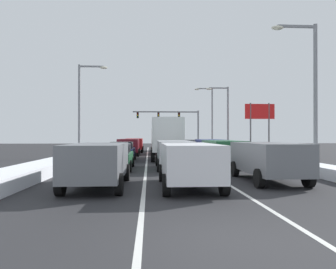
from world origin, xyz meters
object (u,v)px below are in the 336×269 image
suv_black_center_lane_fourth (162,145)px  street_lamp_right_far (210,113)px  sedan_green_left_lane_second (116,156)px  traffic_light_gantry (175,119)px  street_lamp_right_mid (225,113)px  suv_red_left_lane_fifth (134,144)px  street_lamp_left_mid (83,102)px  suv_gray_right_lane_nearest (267,158)px  suv_silver_center_lane_second (174,152)px  suv_navy_right_lane_third (211,147)px  suv_gray_left_lane_nearest (98,161)px  suv_white_center_lane_nearest (189,161)px  suv_charcoal_center_lane_fifth (161,143)px  sedan_navy_left_lane_third (122,151)px  street_lamp_right_near (309,83)px  suv_green_right_lane_second (223,151)px  suv_maroon_left_lane_fourth (129,145)px  sedan_maroon_right_lane_fourth (195,148)px  sedan_red_right_lane_fifth (190,146)px  box_truck_center_lane_third (166,137)px  roadside_sign_right (260,117)px

suv_black_center_lane_fourth → street_lamp_right_far: (7.28, 10.11, 4.28)m
sedan_green_left_lane_second → traffic_light_gantry: traffic_light_gantry is taller
suv_black_center_lane_fourth → street_lamp_right_mid: 8.10m
suv_red_left_lane_fifth → street_lamp_left_mid: size_ratio=0.58×
suv_gray_right_lane_nearest → street_lamp_right_mid: (3.55, 22.28, 3.59)m
suv_silver_center_lane_second → suv_red_left_lane_fifth: same height
suv_navy_right_lane_third → sedan_green_left_lane_second: (-7.09, -7.24, -0.25)m
suv_navy_right_lane_third → suv_gray_left_lane_nearest: size_ratio=1.00×
suv_white_center_lane_nearest → suv_gray_left_lane_nearest: size_ratio=1.00×
suv_black_center_lane_fourth → suv_gray_left_lane_nearest: 22.75m
suv_charcoal_center_lane_fifth → sedan_navy_left_lane_third: size_ratio=1.09×
suv_silver_center_lane_second → suv_red_left_lane_fifth: 19.55m
street_lamp_right_near → suv_black_center_lane_fourth: bearing=113.5°
suv_green_right_lane_second → suv_silver_center_lane_second: size_ratio=1.00×
suv_charcoal_center_lane_fifth → suv_gray_left_lane_nearest: bearing=-96.8°
suv_black_center_lane_fourth → suv_charcoal_center_lane_fifth: same height
suv_black_center_lane_fourth → traffic_light_gantry: size_ratio=0.45×
suv_gray_right_lane_nearest → suv_maroon_left_lane_fourth: size_ratio=1.00×
sedan_maroon_right_lane_fourth → street_lamp_right_near: bearing=-74.1°
sedan_navy_left_lane_third → street_lamp_left_mid: street_lamp_left_mid is taller
sedan_red_right_lane_fifth → sedan_navy_left_lane_third: bearing=-117.1°
box_truck_center_lane_third → suv_black_center_lane_fourth: (0.05, 8.63, -0.88)m
suv_green_right_lane_second → sedan_red_right_lane_fifth: size_ratio=1.09×
suv_navy_right_lane_third → suv_gray_left_lane_nearest: (-7.08, -13.72, 0.00)m
box_truck_center_lane_third → sedan_green_left_lane_second: bearing=-114.5°
street_lamp_right_near → sedan_maroon_right_lane_fourth: bearing=105.9°
suv_charcoal_center_lane_fifth → sedan_green_left_lane_second: (-3.48, -22.49, -0.25)m
sedan_maroon_right_lane_fourth → suv_charcoal_center_lane_fifth: bearing=110.1°
suv_maroon_left_lane_fourth → suv_red_left_lane_fifth: 6.44m
box_truck_center_lane_third → street_lamp_right_far: bearing=68.6°
sedan_green_left_lane_second → suv_maroon_left_lane_fourth: bearing=90.4°
sedan_maroon_right_lane_fourth → street_lamp_right_far: 13.77m
suv_black_center_lane_fourth → street_lamp_right_near: (7.60, -17.44, 3.95)m
suv_green_right_lane_second → sedan_red_right_lane_fifth: bearing=88.9°
suv_charcoal_center_lane_fifth → street_lamp_right_mid: 9.73m
suv_silver_center_lane_second → street_lamp_right_far: (7.22, 25.88, 4.28)m
suv_green_right_lane_second → sedan_red_right_lane_fifth: (0.38, 19.15, -0.25)m
suv_gray_left_lane_nearest → traffic_light_gantry: bearing=81.0°
sedan_navy_left_lane_third → street_lamp_right_far: 23.13m
suv_gray_left_lane_nearest → suv_maroon_left_lane_fourth: same height
suv_green_right_lane_second → street_lamp_left_mid: bearing=139.5°
suv_maroon_left_lane_fourth → street_lamp_right_far: street_lamp_right_far is taller
suv_white_center_lane_nearest → suv_black_center_lane_fourth: same height
suv_gray_right_lane_nearest → street_lamp_right_far: street_lamp_right_far is taller
street_lamp_left_mid → suv_silver_center_lane_second: bearing=-53.4°
sedan_maroon_right_lane_fourth → roadside_sign_right: 7.80m
roadside_sign_right → suv_gray_right_lane_nearest: bearing=-108.9°
suv_white_center_lane_nearest → box_truck_center_lane_third: size_ratio=0.68×
suv_green_right_lane_second → suv_white_center_lane_nearest: (-3.22, -7.95, 0.00)m
sedan_green_left_lane_second → street_lamp_right_far: 28.58m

